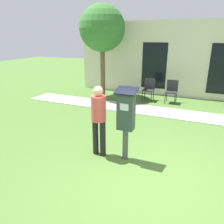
{
  "coord_description": "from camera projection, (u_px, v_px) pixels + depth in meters",
  "views": [
    {
      "loc": [
        0.81,
        -3.52,
        2.54
      ],
      "look_at": [
        -0.91,
        0.43,
        1.05
      ],
      "focal_mm": 35.0,
      "sensor_mm": 36.0,
      "label": 1
    }
  ],
  "objects": [
    {
      "name": "building_facade",
      "position": [
        188.0,
        60.0,
        9.21
      ],
      "size": [
        10.0,
        0.26,
        3.2
      ],
      "color": "beige",
      "rests_on": "ground"
    },
    {
      "name": "outdoor_chair_left",
      "position": [
        149.0,
        88.0,
        9.07
      ],
      "size": [
        0.44,
        0.44,
        0.9
      ],
      "rotation": [
        0.0,
        0.0,
        -0.12
      ],
      "color": "#262628",
      "rests_on": "ground"
    },
    {
      "name": "person_standing",
      "position": [
        99.0,
        116.0,
        4.68
      ],
      "size": [
        0.32,
        0.32,
        1.58
      ],
      "rotation": [
        0.0,
        0.0,
        0.01
      ],
      "color": "black",
      "rests_on": "ground"
    },
    {
      "name": "sidewalk",
      "position": [
        176.0,
        114.0,
        7.55
      ],
      "size": [
        12.0,
        1.1,
        0.02
      ],
      "color": "#A3A099",
      "rests_on": "ground"
    },
    {
      "name": "tree",
      "position": [
        102.0,
        29.0,
        8.98
      ],
      "size": [
        1.9,
        1.9,
        3.82
      ],
      "color": "brown",
      "rests_on": "ground"
    },
    {
      "name": "ground_plane",
      "position": [
        146.0,
        176.0,
        4.19
      ],
      "size": [
        40.0,
        40.0,
        0.0
      ],
      "primitive_type": "plane",
      "color": "#476B2D"
    },
    {
      "name": "parking_meter",
      "position": [
        126.0,
        115.0,
        4.48
      ],
      "size": [
        0.44,
        0.31,
        1.59
      ],
      "color": "#4C4C4C",
      "rests_on": "ground"
    },
    {
      "name": "outdoor_chair_middle",
      "position": [
        172.0,
        90.0,
        8.74
      ],
      "size": [
        0.44,
        0.44,
        0.9
      ],
      "rotation": [
        0.0,
        0.0,
        -0.09
      ],
      "color": "#262628",
      "rests_on": "ground"
    }
  ]
}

